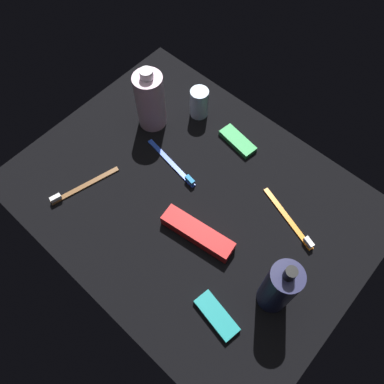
% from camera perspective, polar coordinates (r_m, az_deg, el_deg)
% --- Properties ---
extents(ground_plane, '(0.84, 0.64, 0.01)m').
position_cam_1_polar(ground_plane, '(0.94, 0.00, -1.04)').
color(ground_plane, black).
extents(lotion_bottle, '(0.06, 0.06, 0.19)m').
position_cam_1_polar(lotion_bottle, '(0.78, 12.81, -13.66)').
color(lotion_bottle, '#1D1E40').
rests_on(lotion_bottle, ground_plane).
extents(bodywash_bottle, '(0.07, 0.07, 0.18)m').
position_cam_1_polar(bodywash_bottle, '(1.00, -6.23, 13.37)').
color(bodywash_bottle, silver).
rests_on(bodywash_bottle, ground_plane).
extents(deodorant_stick, '(0.05, 0.05, 0.09)m').
position_cam_1_polar(deodorant_stick, '(1.04, 1.09, 13.10)').
color(deodorant_stick, silver).
rests_on(deodorant_stick, ground_plane).
extents(toothbrush_blue, '(0.18, 0.04, 0.02)m').
position_cam_1_polar(toothbrush_blue, '(0.97, -2.72, 4.04)').
color(toothbrush_blue, blue).
rests_on(toothbrush_blue, ground_plane).
extents(toothbrush_orange, '(0.17, 0.07, 0.02)m').
position_cam_1_polar(toothbrush_orange, '(0.93, 14.45, -4.23)').
color(toothbrush_orange, orange).
rests_on(toothbrush_orange, ground_plane).
extents(toothbrush_brown, '(0.06, 0.18, 0.02)m').
position_cam_1_polar(toothbrush_brown, '(0.98, -16.17, 0.72)').
color(toothbrush_brown, brown).
rests_on(toothbrush_brown, ground_plane).
extents(toothpaste_box_red, '(0.18, 0.07, 0.03)m').
position_cam_1_polar(toothpaste_box_red, '(0.87, 0.83, -6.13)').
color(toothpaste_box_red, red).
rests_on(toothpaste_box_red, ground_plane).
extents(snack_bar_green, '(0.11, 0.05, 0.01)m').
position_cam_1_polar(snack_bar_green, '(1.02, 6.79, 7.52)').
color(snack_bar_green, green).
rests_on(snack_bar_green, ground_plane).
extents(snack_bar_teal, '(0.11, 0.06, 0.01)m').
position_cam_1_polar(snack_bar_teal, '(0.83, 3.68, -17.86)').
color(snack_bar_teal, teal).
rests_on(snack_bar_teal, ground_plane).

